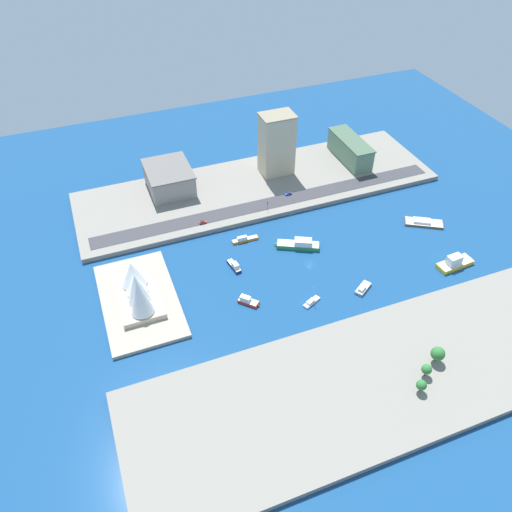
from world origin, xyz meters
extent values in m
plane|color=navy|center=(0.00, 0.00, 0.00)|extent=(440.00, 440.00, 0.00)
cube|color=gray|center=(-80.84, 0.00, 1.54)|extent=(70.00, 240.00, 3.07)
cube|color=gray|center=(80.84, 0.00, 1.54)|extent=(70.00, 240.00, 3.07)
cube|color=#A89E89|center=(5.76, 95.44, 1.00)|extent=(66.12, 38.11, 2.00)
cube|color=#38383D|center=(58.12, 0.00, 3.15)|extent=(11.70, 228.00, 0.15)
cube|color=red|center=(-15.89, 42.80, 0.92)|extent=(10.74, 10.60, 1.85)
cone|color=red|center=(-20.10, 38.72, 0.92)|extent=(2.35, 2.35, 1.66)
cube|color=white|center=(-14.63, 44.01, 2.97)|extent=(5.85, 5.80, 2.24)
cube|color=beige|center=(-15.89, 42.80, 1.90)|extent=(10.31, 10.18, 0.10)
cube|color=#1E284C|center=(12.54, 40.83, 0.85)|extent=(12.21, 5.09, 1.70)
cone|color=#1E284C|center=(18.84, 41.83, 0.85)|extent=(1.75, 1.75, 1.53)
cube|color=white|center=(10.94, 40.58, 2.97)|extent=(4.79, 3.43, 2.55)
cube|color=beige|center=(12.54, 40.83, 1.75)|extent=(11.72, 4.89, 0.10)
cube|color=brown|center=(7.72, -81.88, 0.69)|extent=(18.82, 24.07, 1.38)
cone|color=brown|center=(1.69, -92.15, 0.69)|extent=(1.70, 1.70, 1.24)
cube|color=white|center=(8.47, -80.62, 2.15)|extent=(10.02, 11.81, 1.54)
cube|color=beige|center=(7.72, -81.88, 1.43)|extent=(18.07, 23.11, 0.10)
cube|color=#999EA3|center=(-28.57, -17.89, 0.81)|extent=(9.86, 11.77, 1.62)
cone|color=#999EA3|center=(-25.29, -22.91, 0.81)|extent=(2.01, 2.01, 1.45)
cube|color=white|center=(-29.65, -16.24, 2.45)|extent=(4.79, 5.25, 1.66)
cube|color=beige|center=(-28.57, -17.89, 1.67)|extent=(9.46, 11.30, 0.10)
cube|color=#2D8C4C|center=(15.62, 0.11, 1.30)|extent=(16.99, 25.14, 2.61)
cone|color=#2D8C4C|center=(21.51, 11.84, 1.30)|extent=(3.15, 3.15, 2.35)
cube|color=white|center=(14.36, -2.42, 4.19)|extent=(9.35, 11.33, 3.15)
cube|color=beige|center=(15.62, 0.11, 2.66)|extent=(16.31, 24.14, 0.10)
cube|color=white|center=(-27.53, 12.04, 0.59)|extent=(7.05, 10.76, 1.17)
cone|color=white|center=(-25.27, 7.00, 0.59)|extent=(1.39, 1.39, 1.05)
cube|color=white|center=(-27.92, 12.90, 1.81)|extent=(3.95, 5.07, 1.28)
cube|color=beige|center=(-27.53, 12.04, 1.22)|extent=(6.77, 10.33, 0.10)
cylinder|color=silver|center=(-27.32, 11.56, 6.32)|extent=(0.24, 0.24, 10.30)
cube|color=yellow|center=(-30.54, -75.59, 1.22)|extent=(9.55, 21.79, 2.44)
cone|color=yellow|center=(-29.65, -86.83, 1.22)|extent=(2.37, 2.37, 2.20)
cube|color=white|center=(-30.67, -73.97, 5.00)|extent=(5.50, 8.56, 5.12)
cube|color=beige|center=(-30.54, -75.59, 2.49)|extent=(9.17, 20.92, 0.10)
cube|color=orange|center=(32.14, 27.08, 0.79)|extent=(3.45, 15.87, 1.57)
cone|color=orange|center=(31.95, 18.76, 0.79)|extent=(1.45, 1.45, 1.42)
cube|color=white|center=(32.19, 28.91, 2.58)|extent=(2.30, 6.02, 2.01)
cube|color=beige|center=(32.14, 27.08, 1.62)|extent=(3.31, 15.23, 0.10)
cube|color=#C6B793|center=(91.89, -17.72, 23.83)|extent=(15.70, 21.48, 41.51)
cube|color=gray|center=(91.89, -17.72, 44.98)|extent=(16.33, 22.34, 0.80)
cube|color=slate|center=(87.88, -73.07, 10.68)|extent=(41.44, 14.19, 15.22)
cube|color=#47624A|center=(87.88, -73.07, 18.69)|extent=(43.09, 14.76, 0.80)
cube|color=gray|center=(98.27, 55.98, 10.28)|extent=(34.36, 27.71, 14.42)
cube|color=slate|center=(98.27, 55.98, 17.89)|extent=(35.73, 28.82, 0.80)
cylinder|color=black|center=(54.25, 45.04, 3.54)|extent=(0.27, 0.65, 0.64)
cylinder|color=black|center=(52.65, 45.09, 3.54)|extent=(0.27, 0.65, 0.64)
cylinder|color=black|center=(54.36, 48.28, 3.54)|extent=(0.27, 0.65, 0.64)
cylinder|color=black|center=(52.76, 48.34, 3.54)|extent=(0.27, 0.65, 0.64)
cube|color=red|center=(53.50, 46.69, 3.86)|extent=(1.96, 4.70, 0.84)
cube|color=#262D38|center=(53.51, 46.92, 4.58)|extent=(1.67, 2.65, 0.58)
cylinder|color=black|center=(61.64, -12.74, 3.54)|extent=(0.28, 0.65, 0.64)
cylinder|color=black|center=(63.41, -12.65, 3.54)|extent=(0.28, 0.65, 0.64)
cylinder|color=black|center=(61.79, -15.90, 3.54)|extent=(0.28, 0.65, 0.64)
cylinder|color=black|center=(63.56, -15.82, 3.54)|extent=(0.28, 0.65, 0.64)
cube|color=blue|center=(62.60, -14.28, 3.82)|extent=(2.18, 4.62, 0.75)
cube|color=#262D38|center=(62.61, -14.51, 4.51)|extent=(1.85, 2.62, 0.62)
cylinder|color=black|center=(51.28, 5.11, 5.82)|extent=(0.18, 0.18, 5.50)
cube|color=black|center=(51.28, 5.11, 9.07)|extent=(0.36, 0.36, 1.00)
sphere|color=red|center=(51.28, 5.11, 9.42)|extent=(0.24, 0.24, 0.24)
sphere|color=yellow|center=(51.28, 5.11, 9.07)|extent=(0.24, 0.24, 0.24)
sphere|color=green|center=(51.28, 5.11, 8.72)|extent=(0.24, 0.24, 0.24)
cube|color=#BCAD93|center=(5.76, 95.44, 3.50)|extent=(36.76, 21.57, 3.00)
cone|color=white|center=(-5.48, 95.44, 14.75)|extent=(14.21, 11.72, 20.88)
cone|color=white|center=(2.56, 95.44, 12.91)|extent=(13.16, 11.71, 16.86)
cone|color=white|center=(9.14, 95.44, 9.85)|extent=(13.44, 11.86, 11.71)
cone|color=white|center=(15.54, 95.44, 11.44)|extent=(15.42, 13.62, 14.79)
cylinder|color=brown|center=(-83.18, -23.58, 4.54)|extent=(0.50, 0.50, 2.93)
sphere|color=#2D7233|center=(-83.18, -23.58, 8.58)|extent=(6.44, 6.44, 6.44)
cylinder|color=brown|center=(-88.00, -14.39, 4.44)|extent=(0.50, 0.50, 2.74)
sphere|color=#2D7233|center=(-88.00, -14.39, 7.69)|extent=(4.67, 4.67, 4.67)
cylinder|color=brown|center=(-94.02, -7.51, 4.45)|extent=(0.50, 0.50, 2.75)
sphere|color=#2D7233|center=(-94.02, -7.51, 7.67)|extent=(4.62, 4.62, 4.62)
camera|label=1|loc=(-184.01, 103.25, 192.71)|focal=35.30mm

